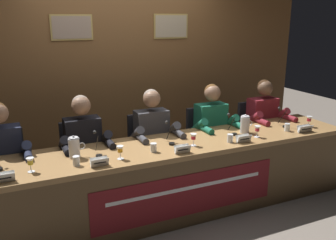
{
  "coord_description": "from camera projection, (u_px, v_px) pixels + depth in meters",
  "views": [
    {
      "loc": [
        -1.42,
        -3.15,
        1.97
      ],
      "look_at": [
        0.0,
        0.0,
        0.99
      ],
      "focal_mm": 38.95,
      "sensor_mm": 36.0,
      "label": 1
    }
  ],
  "objects": [
    {
      "name": "water_cup_right",
      "position": [
        230.0,
        139.0,
        3.7
      ],
      "size": [
        0.06,
        0.06,
        0.08
      ],
      "color": "silver",
      "rests_on": "conference_table"
    },
    {
      "name": "ground_plane",
      "position": [
        168.0,
        210.0,
        3.86
      ],
      "size": [
        12.0,
        12.0,
        0.0
      ],
      "primitive_type": "plane",
      "color": "#70665B"
    },
    {
      "name": "microphone_right",
      "position": [
        232.0,
        127.0,
        3.95
      ],
      "size": [
        0.06,
        0.17,
        0.22
      ],
      "color": "black",
      "rests_on": "conference_table"
    },
    {
      "name": "water_cup_center",
      "position": [
        154.0,
        148.0,
        3.43
      ],
      "size": [
        0.06,
        0.06,
        0.08
      ],
      "color": "silver",
      "rests_on": "conference_table"
    },
    {
      "name": "water_cup_far_right",
      "position": [
        287.0,
        128.0,
        4.07
      ],
      "size": [
        0.06,
        0.06,
        0.08
      ],
      "color": "silver",
      "rests_on": "conference_table"
    },
    {
      "name": "nameplate_far_left",
      "position": [
        2.0,
        178.0,
        2.79
      ],
      "size": [
        0.18,
        0.06,
        0.08
      ],
      "color": "white",
      "rests_on": "conference_table"
    },
    {
      "name": "panelist_left",
      "position": [
        85.0,
        146.0,
        3.68
      ],
      "size": [
        0.51,
        0.48,
        1.23
      ],
      "color": "black",
      "rests_on": "ground_plane"
    },
    {
      "name": "panelist_right",
      "position": [
        214.0,
        128.0,
        4.28
      ],
      "size": [
        0.51,
        0.48,
        1.23
      ],
      "color": "black",
      "rests_on": "ground_plane"
    },
    {
      "name": "juice_glass_right",
      "position": [
        257.0,
        129.0,
        3.84
      ],
      "size": [
        0.06,
        0.06,
        0.12
      ],
      "color": "white",
      "rests_on": "conference_table"
    },
    {
      "name": "juice_glass_center",
      "position": [
        193.0,
        137.0,
        3.58
      ],
      "size": [
        0.06,
        0.06,
        0.12
      ],
      "color": "white",
      "rests_on": "conference_table"
    },
    {
      "name": "chair_left",
      "position": [
        83.0,
        165.0,
        3.93
      ],
      "size": [
        0.44,
        0.44,
        0.9
      ],
      "color": "black",
      "rests_on": "ground_plane"
    },
    {
      "name": "panelist_center",
      "position": [
        154.0,
        137.0,
        3.98
      ],
      "size": [
        0.51,
        0.48,
        1.23
      ],
      "color": "black",
      "rests_on": "ground_plane"
    },
    {
      "name": "wall_back_panelled",
      "position": [
        124.0,
        71.0,
        4.72
      ],
      "size": [
        5.3,
        0.14,
        2.6
      ],
      "color": "brown",
      "rests_on": "ground_plane"
    },
    {
      "name": "water_cup_left",
      "position": [
        76.0,
        161.0,
        3.11
      ],
      "size": [
        0.06,
        0.06,
        0.08
      ],
      "color": "silver",
      "rests_on": "conference_table"
    },
    {
      "name": "chair_far_right",
      "position": [
        255.0,
        137.0,
        4.83
      ],
      "size": [
        0.44,
        0.44,
        0.9
      ],
      "color": "black",
      "rests_on": "ground_plane"
    },
    {
      "name": "panelist_far_left",
      "position": [
        3.0,
        158.0,
        3.38
      ],
      "size": [
        0.51,
        0.48,
        1.23
      ],
      "color": "black",
      "rests_on": "ground_plane"
    },
    {
      "name": "conference_table",
      "position": [
        173.0,
        169.0,
        3.62
      ],
      "size": [
        4.1,
        0.76,
        0.74
      ],
      "color": "olive",
      "rests_on": "ground_plane"
    },
    {
      "name": "chair_far_left",
      "position": [
        6.0,
        177.0,
        3.63
      ],
      "size": [
        0.44,
        0.44,
        0.9
      ],
      "color": "black",
      "rests_on": "ground_plane"
    },
    {
      "name": "microphone_far_right",
      "position": [
        283.0,
        120.0,
        4.23
      ],
      "size": [
        0.06,
        0.17,
        0.22
      ],
      "color": "black",
      "rests_on": "conference_table"
    },
    {
      "name": "nameplate_right",
      "position": [
        244.0,
        139.0,
        3.69
      ],
      "size": [
        0.16,
        0.06,
        0.08
      ],
      "color": "white",
      "rests_on": "conference_table"
    },
    {
      "name": "chair_right",
      "position": [
        205.0,
        145.0,
        4.53
      ],
      "size": [
        0.44,
        0.44,
        0.9
      ],
      "color": "black",
      "rests_on": "ground_plane"
    },
    {
      "name": "nameplate_center",
      "position": [
        182.0,
        149.0,
        3.4
      ],
      "size": [
        0.15,
        0.06,
        0.08
      ],
      "color": "white",
      "rests_on": "conference_table"
    },
    {
      "name": "juice_glass_far_left",
      "position": [
        30.0,
        162.0,
        2.97
      ],
      "size": [
        0.06,
        0.06,
        0.12
      ],
      "color": "white",
      "rests_on": "conference_table"
    },
    {
      "name": "water_pitcher_right_side",
      "position": [
        245.0,
        124.0,
        3.99
      ],
      "size": [
        0.15,
        0.1,
        0.21
      ],
      "color": "silver",
      "rests_on": "conference_table"
    },
    {
      "name": "microphone_center",
      "position": [
        170.0,
        136.0,
        3.65
      ],
      "size": [
        0.06,
        0.17,
        0.22
      ],
      "color": "black",
      "rests_on": "conference_table"
    },
    {
      "name": "microphone_left",
      "position": [
        98.0,
        148.0,
        3.33
      ],
      "size": [
        0.06,
        0.17,
        0.22
      ],
      "color": "black",
      "rests_on": "conference_table"
    },
    {
      "name": "water_pitcher_left_side",
      "position": [
        74.0,
        147.0,
        3.28
      ],
      "size": [
        0.15,
        0.1,
        0.21
      ],
      "color": "silver",
      "rests_on": "conference_table"
    },
    {
      "name": "nameplate_far_right",
      "position": [
        305.0,
        129.0,
        4.02
      ],
      "size": [
        0.19,
        0.06,
        0.08
      ],
      "color": "white",
      "rests_on": "conference_table"
    },
    {
      "name": "juice_glass_left",
      "position": [
        120.0,
        150.0,
        3.24
      ],
      "size": [
        0.06,
        0.06,
        0.12
      ],
      "color": "white",
      "rests_on": "conference_table"
    },
    {
      "name": "panelist_far_right",
      "position": [
        266.0,
        121.0,
        4.58
      ],
      "size": [
        0.51,
        0.48,
        1.23
      ],
      "color": "black",
      "rests_on": "ground_plane"
    },
    {
      "name": "nameplate_left",
      "position": [
        100.0,
        162.0,
        3.09
      ],
      "size": [
        0.15,
        0.06,
        0.08
      ],
      "color": "white",
      "rests_on": "conference_table"
    },
    {
      "name": "chair_center",
      "position": [
        148.0,
        154.0,
        4.23
      ],
      "size": [
        0.44,
        0.44,
        0.9
      ],
      "color": "black",
      "rests_on": "ground_plane"
    },
    {
      "name": "juice_glass_far_right",
      "position": [
        309.0,
        119.0,
        4.21
      ],
      "size": [
        0.06,
        0.06,
        0.12
      ],
      "color": "white",
      "rests_on": "conference_table"
    }
  ]
}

